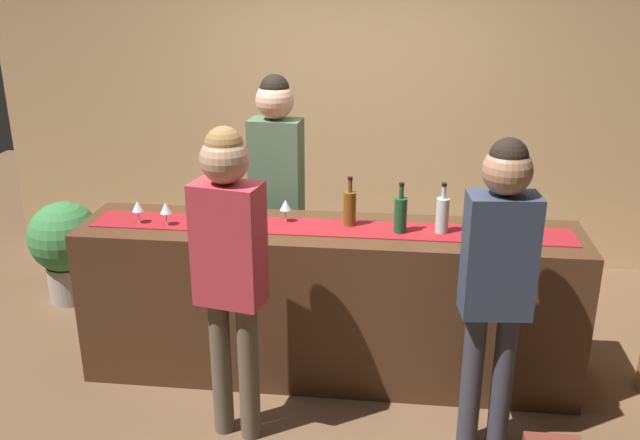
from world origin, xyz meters
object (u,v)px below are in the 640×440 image
wine_glass_mid_counter (166,209)px  bartender (276,175)px  wine_bottle_clear (442,215)px  customer_browsing (229,254)px  wine_glass_far_end (286,206)px  wine_glass_near_customer (138,207)px  wine_bottle_amber (350,208)px  wine_bottle_green (401,214)px  customer_sipping (498,267)px  potted_plant_tall (66,245)px

wine_glass_mid_counter → bartender: (0.55, 0.65, 0.03)m
wine_bottle_clear → customer_browsing: (-1.09, -0.67, -0.02)m
wine_glass_far_end → customer_browsing: 0.76m
wine_glass_far_end → customer_browsing: bearing=-102.6°
wine_bottle_clear → wine_glass_near_customer: (-1.79, -0.05, -0.01)m
wine_bottle_amber → bartender: bearing=135.4°
wine_bottle_green → wine_glass_far_end: (-0.68, 0.09, -0.01)m
wine_bottle_green → wine_bottle_clear: size_ratio=1.00×
wine_bottle_amber → customer_sipping: bearing=-40.6°
wine_bottle_amber → customer_browsing: 0.91m
wine_bottle_clear → wine_glass_mid_counter: (-1.61, -0.07, -0.01)m
wine_glass_mid_counter → potted_plant_tall: bearing=142.7°
bartender → potted_plant_tall: size_ratio=2.28×
wine_bottle_clear → wine_glass_far_end: (-0.92, 0.07, -0.01)m
customer_browsing → wine_glass_far_end: bearing=89.0°
wine_glass_mid_counter → wine_glass_far_end: size_ratio=1.00×
wine_bottle_amber → bartender: 0.74m
customer_sipping → wine_bottle_clear: bearing=106.4°
wine_bottle_green → potted_plant_tall: size_ratio=0.39×
wine_bottle_clear → wine_glass_near_customer: wine_bottle_clear is taller
wine_bottle_amber → wine_bottle_green: bearing=-15.1°
potted_plant_tall → wine_bottle_clear: bearing=-16.0°
bartender → wine_glass_far_end: bearing=111.0°
wine_glass_near_customer → bartender: (0.72, 0.63, 0.03)m
wine_bottle_green → customer_sipping: (0.48, -0.59, -0.04)m
customer_browsing → customer_sipping: bearing=14.1°
wine_bottle_green → bartender: (-0.83, 0.60, 0.03)m
wine_glass_far_end → bartender: 0.53m
wine_bottle_amber → potted_plant_tall: bearing=161.8°
wine_bottle_green → customer_sipping: bearing=-50.7°
potted_plant_tall → wine_bottle_green: bearing=-17.9°
potted_plant_tall → wine_glass_far_end: bearing=-21.5°
wine_glass_far_end → customer_sipping: bearing=-30.3°
wine_glass_far_end → potted_plant_tall: (-1.80, 0.71, -0.63)m
wine_bottle_green → wine_glass_far_end: bearing=172.3°
wine_bottle_clear → wine_glass_far_end: 0.92m
bartender → wine_glass_near_customer: bearing=46.4°
wine_bottle_clear → wine_glass_mid_counter: 1.61m
wine_bottle_green → bartender: 1.02m
wine_bottle_green → customer_sipping: customer_sipping is taller
wine_bottle_green → customer_sipping: 0.76m
bartender → potted_plant_tall: bartender is taller
wine_bottle_amber → wine_glass_near_customer: size_ratio=2.10×
wine_bottle_clear → customer_browsing: 1.27m
wine_glass_mid_counter → potted_plant_tall: 1.53m
wine_bottle_clear → bartender: bearing=151.4°
wine_glass_far_end → bartender: bearing=105.8°
wine_bottle_clear → wine_glass_near_customer: 1.79m
customer_sipping → potted_plant_tall: bearing=149.6°
wine_bottle_clear → wine_glass_near_customer: size_ratio=2.10×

